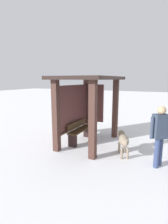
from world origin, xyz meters
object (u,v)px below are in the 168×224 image
(bus_shelter, at_px, (86,96))
(dog, at_px, (123,140))
(bench_left_inside, at_px, (80,132))
(person_walking, at_px, (160,132))

(bus_shelter, bearing_deg, dog, -109.48)
(bench_left_inside, height_order, dog, bench_left_inside)
(person_walking, bearing_deg, bus_shelter, 72.13)
(bus_shelter, distance_m, dog, 2.09)
(dog, bearing_deg, person_walking, -105.41)
(bus_shelter, distance_m, person_walking, 2.84)
(bench_left_inside, bearing_deg, person_walking, -105.06)
(bus_shelter, relative_size, dog, 2.89)
(bus_shelter, xyz_separation_m, bench_left_inside, (-0.08, 0.23, -1.39))
(bus_shelter, relative_size, bench_left_inside, 2.00)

